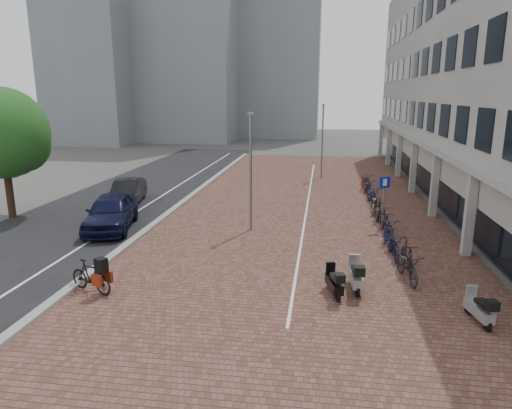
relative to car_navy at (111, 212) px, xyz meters
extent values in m
plane|color=#474442|center=(6.90, -5.40, -0.84)|extent=(140.00, 140.00, 0.00)
cube|color=brown|center=(8.90, 6.60, -0.83)|extent=(14.50, 42.00, 0.04)
cube|color=black|center=(-2.10, 6.60, -0.83)|extent=(8.00, 50.00, 0.03)
cube|color=gray|center=(1.80, 6.60, -0.77)|extent=(0.35, 42.00, 0.14)
cube|color=white|center=(-0.10, 6.60, -0.82)|extent=(0.12, 44.00, 0.00)
cube|color=white|center=(9.10, 6.60, -0.80)|extent=(0.10, 30.00, 0.00)
cube|color=#A7A7A1|center=(19.90, 10.60, 7.66)|extent=(8.00, 40.00, 13.00)
cube|color=black|center=(16.50, 10.60, 0.86)|extent=(0.15, 38.00, 3.20)
cube|color=#A7A7A1|center=(16.30, 10.60, 2.61)|extent=(1.60, 38.00, 0.30)
cube|color=#A7A7A1|center=(15.70, -1.40, 0.86)|extent=(0.35, 0.35, 3.40)
cube|color=#A7A7A1|center=(15.70, 4.60, 0.86)|extent=(0.35, 0.35, 3.40)
cube|color=#A7A7A1|center=(15.70, 10.60, 0.86)|extent=(0.35, 0.35, 3.40)
cube|color=#A7A7A1|center=(15.70, 16.60, 0.86)|extent=(0.35, 0.35, 3.40)
cube|color=#A7A7A1|center=(15.70, 22.60, 0.86)|extent=(0.35, 0.35, 3.40)
cube|color=#A7A7A1|center=(15.70, 28.60, 0.86)|extent=(0.35, 0.35, 3.40)
cube|color=gray|center=(-9.10, 42.60, 15.16)|extent=(14.00, 12.00, 32.00)
cube|color=gray|center=(2.90, 49.60, 12.16)|extent=(12.00, 10.00, 26.00)
cube|color=gray|center=(-19.10, 36.60, 9.16)|extent=(10.00, 10.00, 20.00)
imported|color=black|center=(0.00, 0.00, 0.00)|extent=(3.05, 5.24, 1.68)
imported|color=black|center=(-1.38, 5.05, -0.12)|extent=(2.38, 4.55, 1.43)
imported|color=black|center=(2.58, -6.88, -0.30)|extent=(1.86, 1.16, 1.08)
cube|color=black|center=(2.58, -6.88, 0.19)|extent=(0.42, 0.40, 0.49)
cube|color=maroon|center=(2.36, -6.88, -0.24)|extent=(0.39, 0.24, 0.38)
cube|color=maroon|center=(2.80, -6.88, -0.24)|extent=(0.39, 0.24, 0.38)
cylinder|color=slate|center=(12.81, 1.82, 0.34)|extent=(0.07, 0.07, 2.35)
cube|color=#0E20B7|center=(12.81, 1.79, 1.46)|extent=(0.51, 0.24, 0.53)
cylinder|color=slate|center=(6.64, 0.69, 1.88)|extent=(0.12, 0.12, 5.45)
cylinder|color=slate|center=(9.80, 15.06, 1.90)|extent=(0.12, 0.12, 5.49)
cylinder|color=#382619|center=(-6.10, 1.21, 0.62)|extent=(0.38, 0.38, 2.93)
sphere|color=#1F501B|center=(-6.10, 1.21, 3.55)|extent=(4.60, 4.60, 4.60)
sphere|color=#1F501B|center=(-5.58, 1.83, 2.92)|extent=(2.93, 2.93, 2.93)
imported|color=black|center=(12.93, -4.40, -0.32)|extent=(1.01, 2.06, 1.04)
imported|color=black|center=(13.11, -3.25, -0.31)|extent=(0.63, 1.78, 1.05)
imported|color=black|center=(12.82, -2.10, -0.32)|extent=(0.69, 1.97, 1.04)
imported|color=black|center=(12.69, -0.95, -0.31)|extent=(0.54, 1.76, 1.05)
imported|color=black|center=(12.94, 0.20, -0.32)|extent=(0.70, 1.98, 1.04)
imported|color=black|center=(12.88, 1.35, -0.31)|extent=(0.57, 1.77, 1.05)
imported|color=black|center=(12.76, 2.50, -0.32)|extent=(0.90, 2.04, 1.04)
imported|color=black|center=(12.87, 3.65, -0.31)|extent=(0.72, 1.80, 1.05)
imported|color=#54524D|center=(12.74, 4.80, -0.32)|extent=(0.98, 2.05, 1.04)
imported|color=#15173B|center=(12.81, 5.95, -0.31)|extent=(0.53, 1.76, 1.05)
imported|color=black|center=(12.87, 7.10, -0.32)|extent=(1.01, 2.06, 1.04)
imported|color=#161B3E|center=(12.78, 8.25, -0.31)|extent=(0.71, 1.80, 1.05)
imported|color=black|center=(12.83, 9.40, -0.32)|extent=(0.88, 2.03, 1.04)
imported|color=#561716|center=(12.62, 10.55, -0.31)|extent=(0.61, 1.78, 1.05)
imported|color=black|center=(12.96, 11.70, -0.32)|extent=(0.84, 2.02, 1.04)
camera|label=1|loc=(9.92, -19.81, 5.50)|focal=32.09mm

